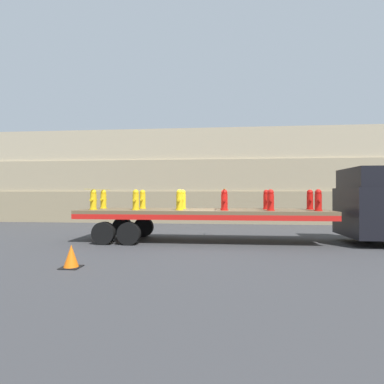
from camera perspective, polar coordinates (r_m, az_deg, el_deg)
ground_plane at (r=12.66m, az=2.02°, el=-9.40°), size 120.00×120.00×0.00m
rock_cliff at (r=21.42m, az=3.45°, el=2.95°), size 60.00×3.30×6.43m
truck_cab at (r=13.90m, az=31.62°, el=-2.23°), size 2.28×2.72×3.01m
flatbed_trailer at (r=12.59m, az=-1.01°, el=-4.46°), size 10.20×2.54×1.33m
fire_hydrant_yellow_near_0 at (r=13.05m, az=-18.28°, el=-1.43°), size 0.32×0.49×0.84m
fire_hydrant_yellow_far_0 at (r=14.03m, az=-16.52°, el=-1.35°), size 0.32×0.49×0.84m
fire_hydrant_yellow_near_1 at (r=12.43m, az=-10.66°, el=-1.50°), size 0.32×0.49×0.84m
fire_hydrant_yellow_far_1 at (r=13.46m, az=-9.39°, el=-1.41°), size 0.32×0.49×0.84m
fire_hydrant_yellow_near_2 at (r=12.06m, az=-2.41°, el=-1.54°), size 0.32×0.49×0.84m
fire_hydrant_yellow_far_2 at (r=13.12m, az=-1.77°, el=-1.44°), size 0.32×0.49×0.84m
fire_hydrant_red_near_3 at (r=11.94m, az=6.18°, el=-1.55°), size 0.32×0.49×0.84m
fire_hydrant_red_far_3 at (r=13.01m, az=6.12°, el=-1.45°), size 0.32×0.49×0.84m
fire_hydrant_red_near_4 at (r=12.10m, az=14.74°, el=-1.53°), size 0.32×0.49×0.84m
fire_hydrant_red_far_4 at (r=13.16m, az=13.99°, el=-1.43°), size 0.32×0.49×0.84m
fire_hydrant_red_near_5 at (r=12.52m, az=22.91°, el=-1.47°), size 0.32×0.49×0.84m
fire_hydrant_red_far_5 at (r=13.54m, az=21.55°, el=-1.38°), size 0.32×0.49×0.84m
cargo_strap_rear at (r=13.54m, az=-17.37°, el=0.46°), size 0.05×2.64×0.01m
cargo_strap_middle at (r=12.48m, az=6.15°, el=0.51°), size 0.05×2.64×0.01m
traffic_cone at (r=8.88m, az=-22.02°, el=-11.32°), size 0.51×0.51×0.62m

